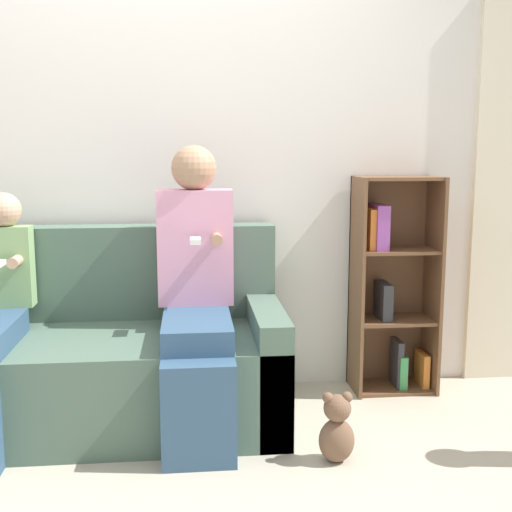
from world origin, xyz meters
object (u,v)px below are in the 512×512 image
at_px(couch, 97,359).
at_px(adult_seated, 196,285).
at_px(bookshelf, 391,285).
at_px(teddy_bear, 337,429).

xyz_separation_m(couch, adult_seated, (0.48, -0.11, 0.38)).
bearing_deg(adult_seated, couch, 167.49).
xyz_separation_m(adult_seated, bookshelf, (1.06, 0.40, -0.11)).
distance_m(couch, adult_seated, 0.63).
xyz_separation_m(bookshelf, teddy_bear, (-0.49, -0.83, -0.44)).
distance_m(couch, bookshelf, 1.60).
bearing_deg(couch, adult_seated, -12.51).
relative_size(couch, bookshelf, 1.53).
relative_size(bookshelf, teddy_bear, 3.80).
bearing_deg(couch, bookshelf, 10.64).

